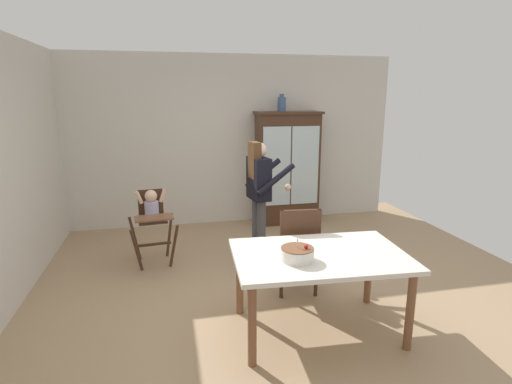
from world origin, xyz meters
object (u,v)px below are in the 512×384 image
(birthday_cake, at_px, (297,254))
(dining_chair_far_side, at_px, (298,244))
(dining_table, at_px, (319,263))
(adult_person, at_px, (259,187))
(china_cabinet, at_px, (287,168))
(ceramic_vase, at_px, (282,104))
(high_chair_with_toddler, at_px, (152,213))

(birthday_cake, relative_size, dining_chair_far_side, 0.29)
(dining_table, height_order, birthday_cake, birthday_cake)
(adult_person, height_order, birthday_cake, adult_person)
(china_cabinet, height_order, dining_chair_far_side, china_cabinet)
(china_cabinet, xyz_separation_m, ceramic_vase, (-0.11, 0.00, 1.02))
(ceramic_vase, relative_size, adult_person, 0.18)
(ceramic_vase, bearing_deg, dining_chair_far_side, -101.71)
(ceramic_vase, height_order, dining_table, ceramic_vase)
(dining_table, relative_size, dining_chair_far_side, 1.61)
(ceramic_vase, height_order, birthday_cake, ceramic_vase)
(china_cabinet, xyz_separation_m, adult_person, (-0.81, -1.51, 0.05))
(adult_person, distance_m, dining_chair_far_side, 1.05)
(high_chair_with_toddler, bearing_deg, china_cabinet, 25.14)
(china_cabinet, xyz_separation_m, birthday_cake, (-0.89, -3.25, -0.12))
(adult_person, height_order, dining_table, adult_person)
(high_chair_with_toddler, relative_size, adult_person, 0.62)
(adult_person, bearing_deg, birthday_cake, 168.42)
(adult_person, xyz_separation_m, dining_table, (0.16, -1.65, -0.32))
(birthday_cake, xyz_separation_m, dining_chair_far_side, (0.27, 0.80, -0.24))
(china_cabinet, distance_m, ceramic_vase, 1.03)
(birthday_cake, bearing_deg, china_cabinet, 74.71)
(ceramic_vase, bearing_deg, birthday_cake, -103.54)
(ceramic_vase, distance_m, high_chair_with_toddler, 2.72)
(high_chair_with_toddler, bearing_deg, ceramic_vase, 26.52)
(high_chair_with_toddler, xyz_separation_m, dining_table, (1.47, -1.86, -0.00))
(china_cabinet, height_order, ceramic_vase, ceramic_vase)
(adult_person, relative_size, birthday_cake, 5.47)
(ceramic_vase, bearing_deg, high_chair_with_toddler, -147.26)
(high_chair_with_toddler, bearing_deg, dining_chair_far_side, -43.64)
(ceramic_vase, xyz_separation_m, high_chair_with_toddler, (-2.02, -1.30, -1.29))
(ceramic_vase, height_order, high_chair_with_toddler, ceramic_vase)
(china_cabinet, bearing_deg, dining_chair_far_side, -104.07)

